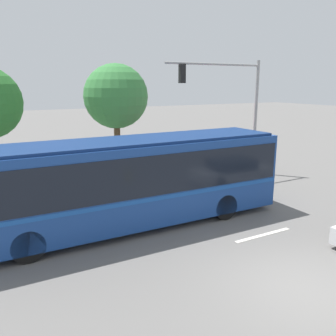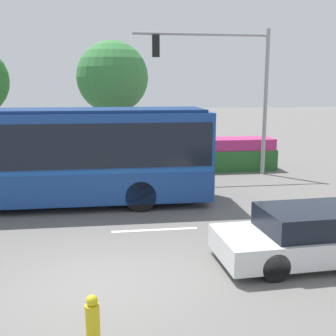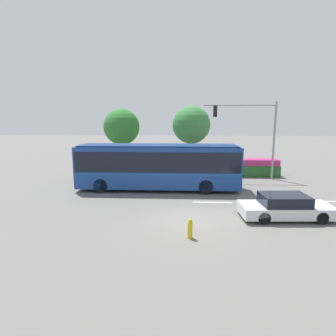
% 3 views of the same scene
% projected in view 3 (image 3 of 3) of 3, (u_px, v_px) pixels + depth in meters
% --- Properties ---
extents(ground_plane, '(140.00, 140.00, 0.00)m').
position_uv_depth(ground_plane, '(190.00, 219.00, 14.10)').
color(ground_plane, slate).
extents(city_bus, '(11.41, 2.57, 3.22)m').
position_uv_depth(city_bus, '(158.00, 164.00, 19.67)').
color(city_bus, navy).
rests_on(city_bus, ground).
extents(sedan_foreground, '(4.64, 2.05, 1.24)m').
position_uv_depth(sedan_foreground, '(285.00, 207.00, 14.13)').
color(sedan_foreground, silver).
rests_on(sedan_foreground, ground).
extents(traffic_light_pole, '(5.95, 0.24, 6.38)m').
position_uv_depth(traffic_light_pole, '(256.00, 127.00, 22.81)').
color(traffic_light_pole, gray).
rests_on(traffic_light_pole, ground).
extents(flowering_hedge, '(7.20, 1.57, 1.51)m').
position_uv_depth(flowering_hedge, '(237.00, 167.00, 24.71)').
color(flowering_hedge, '#286028').
rests_on(flowering_hedge, ground).
extents(street_tree_left, '(3.54, 3.54, 5.99)m').
position_uv_depth(street_tree_left, '(122.00, 127.00, 27.40)').
color(street_tree_left, brown).
rests_on(street_tree_left, ground).
extents(street_tree_centre, '(3.74, 3.74, 6.28)m').
position_uv_depth(street_tree_centre, '(191.00, 125.00, 27.46)').
color(street_tree_centre, brown).
rests_on(street_tree_centre, ground).
extents(fire_hydrant, '(0.22, 0.22, 0.86)m').
position_uv_depth(fire_hydrant, '(190.00, 229.00, 11.81)').
color(fire_hydrant, gold).
rests_on(fire_hydrant, ground).
extents(lane_stripe_near, '(2.40, 0.16, 0.01)m').
position_uv_depth(lane_stripe_near, '(317.00, 201.00, 17.12)').
color(lane_stripe_near, silver).
rests_on(lane_stripe_near, ground).
extents(lane_stripe_mid, '(2.40, 0.16, 0.01)m').
position_uv_depth(lane_stripe_mid, '(212.00, 202.00, 16.90)').
color(lane_stripe_mid, silver).
rests_on(lane_stripe_mid, ground).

